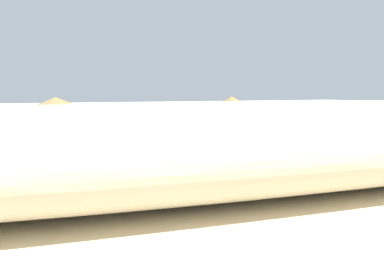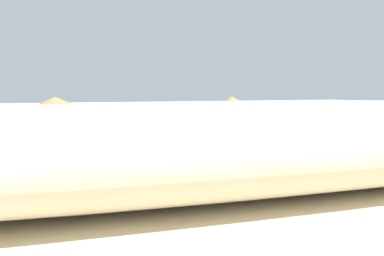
# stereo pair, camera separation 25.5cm
# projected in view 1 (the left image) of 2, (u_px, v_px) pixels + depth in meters

# --- Properties ---
(ground_plane) EXTENTS (160.00, 160.00, 0.00)m
(ground_plane) POSITION_uv_depth(u_px,v_px,m) (203.00, 149.00, 19.08)
(ground_plane) COLOR beige
(sea_water) EXTENTS (160.00, 57.86, 0.01)m
(sea_water) POSITION_uv_depth(u_px,v_px,m) (112.00, 112.00, 51.53)
(sea_water) COLOR teal
(sea_water) RESTS_ON ground_plane
(dune_ridge) EXTENTS (50.95, 9.35, 2.83)m
(dune_ridge) POSITION_uv_depth(u_px,v_px,m) (264.00, 145.00, 11.34)
(dune_ridge) COLOR beige
(dune_ridge) RESTS_ON ground_plane
(beach_umbrella_0) EXTENTS (2.50, 2.50, 2.85)m
(beach_umbrella_0) POSITION_uv_depth(u_px,v_px,m) (55.00, 103.00, 16.56)
(beach_umbrella_0) COLOR brown
(beach_umbrella_0) RESTS_ON ground_plane
(beach_umbrella_1) EXTENTS (2.25, 2.25, 2.43)m
(beach_umbrella_1) POSITION_uv_depth(u_px,v_px,m) (118.00, 109.00, 18.00)
(beach_umbrella_1) COLOR brown
(beach_umbrella_1) RESTS_ON ground_plane
(beach_umbrella_2) EXTENTS (2.63, 2.63, 2.44)m
(beach_umbrella_2) POSITION_uv_depth(u_px,v_px,m) (182.00, 109.00, 18.90)
(beach_umbrella_2) COLOR brown
(beach_umbrella_2) RESTS_ON ground_plane
(beach_umbrella_3) EXTENTS (2.18, 2.18, 2.82)m
(beach_umbrella_3) POSITION_uv_depth(u_px,v_px,m) (231.00, 102.00, 20.36)
(beach_umbrella_3) COLOR brown
(beach_umbrella_3) RESTS_ON ground_plane
(beach_umbrella_4) EXTENTS (1.94, 1.94, 2.47)m
(beach_umbrella_4) POSITION_uv_depth(u_px,v_px,m) (276.00, 107.00, 21.56)
(beach_umbrella_4) COLOR brown
(beach_umbrella_4) RESTS_ON ground_plane
(beach_umbrella_5) EXTENTS (2.66, 2.66, 2.55)m
(beach_umbrella_5) POSITION_uv_depth(u_px,v_px,m) (326.00, 105.00, 22.22)
(beach_umbrella_5) COLOR brown
(beach_umbrella_5) RESTS_ON ground_plane
(lounge_chair_0) EXTENTS (1.63, 1.06, 0.95)m
(lounge_chair_0) POSITION_uv_depth(u_px,v_px,m) (292.00, 137.00, 21.29)
(lounge_chair_0) COLOR orange
(lounge_chair_0) RESTS_ON ground_plane
(lounge_chair_1) EXTENTS (1.55, 0.96, 1.04)m
(lounge_chair_1) POSITION_uv_depth(u_px,v_px,m) (61.00, 153.00, 15.57)
(lounge_chair_1) COLOR red
(lounge_chair_1) RESTS_ON ground_plane
(lounge_chair_2) EXTENTS (1.51, 1.22, 1.07)m
(lounge_chair_2) POSITION_uv_depth(u_px,v_px,m) (232.00, 139.00, 19.67)
(lounge_chair_2) COLOR red
(lounge_chair_2) RESTS_ON ground_plane
(lounge_chair_3) EXTENTS (1.47, 1.16, 0.96)m
(lounge_chair_3) POSITION_uv_depth(u_px,v_px,m) (129.00, 148.00, 17.18)
(lounge_chair_3) COLOR yellow
(lounge_chair_3) RESTS_ON ground_plane
(beach_ball) EXTENTS (0.35, 0.35, 0.35)m
(beach_ball) POSITION_uv_depth(u_px,v_px,m) (244.00, 149.00, 18.00)
(beach_ball) COLOR red
(beach_ball) RESTS_ON ground_plane
(cooler_box) EXTENTS (0.49, 0.56, 0.40)m
(cooler_box) POSITION_uv_depth(u_px,v_px,m) (342.00, 141.00, 20.89)
(cooler_box) COLOR blue
(cooler_box) RESTS_ON ground_plane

